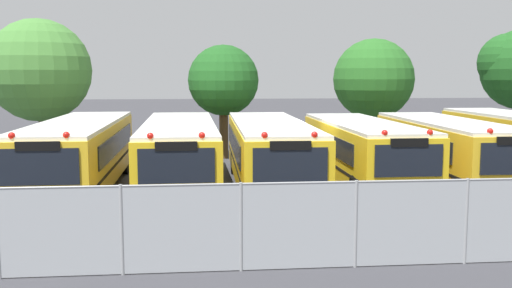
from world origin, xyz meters
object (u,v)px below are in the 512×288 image
(tree_1, at_px, (223,82))
(tree_0, at_px, (36,69))
(school_bus_3, at_px, (362,151))
(school_bus_4, at_px, (447,149))
(school_bus_0, at_px, (80,153))
(tree_2, at_px, (376,80))
(school_bus_1, at_px, (180,152))
(school_bus_2, at_px, (269,152))

(tree_1, bearing_deg, tree_0, 173.61)
(school_bus_3, xyz_separation_m, school_bus_4, (3.25, 0.10, 0.01))
(tree_0, bearing_deg, school_bus_3, -32.49)
(school_bus_0, xyz_separation_m, tree_2, (13.44, 9.27, 2.43))
(school_bus_1, distance_m, tree_0, 11.47)
(school_bus_2, bearing_deg, tree_2, -124.98)
(school_bus_1, height_order, school_bus_4, school_bus_1)
(school_bus_0, bearing_deg, tree_2, -146.13)
(school_bus_3, bearing_deg, tree_1, -58.88)
(tree_1, bearing_deg, school_bus_3, -58.55)
(school_bus_1, relative_size, tree_1, 1.95)
(school_bus_2, distance_m, tree_1, 8.24)
(school_bus_1, relative_size, tree_2, 1.81)
(school_bus_0, bearing_deg, tree_0, -67.34)
(school_bus_0, distance_m, school_bus_3, 9.99)
(school_bus_3, distance_m, tree_2, 10.37)
(school_bus_1, height_order, tree_2, tree_2)
(school_bus_3, xyz_separation_m, tree_2, (3.45, 9.46, 2.47))
(school_bus_2, distance_m, tree_2, 11.99)
(school_bus_4, relative_size, tree_2, 1.61)
(school_bus_0, height_order, tree_0, tree_0)
(school_bus_1, bearing_deg, tree_0, -51.06)
(school_bus_2, distance_m, school_bus_4, 6.63)
(school_bus_4, xyz_separation_m, tree_2, (0.21, 9.36, 2.46))
(school_bus_3, height_order, tree_2, tree_2)
(school_bus_1, distance_m, tree_1, 8.04)
(school_bus_0, distance_m, tree_0, 9.75)
(school_bus_1, distance_m, school_bus_2, 3.17)
(school_bus_2, bearing_deg, tree_1, -79.68)
(school_bus_3, distance_m, school_bus_4, 3.25)
(school_bus_0, xyz_separation_m, school_bus_1, (3.45, 0.06, -0.03))
(school_bus_1, height_order, school_bus_2, school_bus_2)
(school_bus_0, xyz_separation_m, tree_0, (-3.68, 8.52, 2.97))
(school_bus_0, height_order, school_bus_3, school_bus_0)
(school_bus_4, distance_m, tree_1, 11.26)
(school_bus_1, bearing_deg, school_bus_3, 176.68)
(school_bus_0, distance_m, tree_2, 16.51)
(school_bus_4, relative_size, tree_1, 1.74)
(tree_0, bearing_deg, school_bus_1, -49.87)
(school_bus_3, bearing_deg, school_bus_0, -1.39)
(school_bus_0, xyz_separation_m, tree_1, (5.28, 7.52, 2.34))
(school_bus_0, distance_m, tree_1, 9.48)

